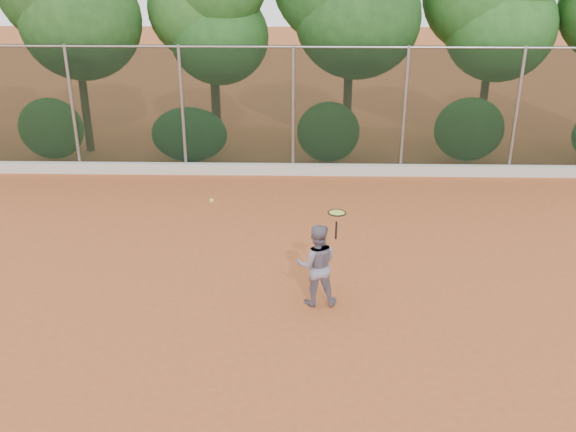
{
  "coord_description": "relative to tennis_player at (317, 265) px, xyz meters",
  "views": [
    {
      "loc": [
        0.25,
        -10.02,
        6.0
      ],
      "look_at": [
        0.0,
        1.0,
        1.25
      ],
      "focal_mm": 40.0,
      "sensor_mm": 36.0,
      "label": 1
    }
  ],
  "objects": [
    {
      "name": "tennis_player",
      "position": [
        0.0,
        0.0,
        0.0
      ],
      "size": [
        0.77,
        0.62,
        1.53
      ],
      "primitive_type": "imported",
      "rotation": [
        0.0,
        0.0,
        3.19
      ],
      "color": "slate",
      "rests_on": "ground"
    },
    {
      "name": "foliage_backdrop",
      "position": [
        -1.07,
        9.01,
        3.64
      ],
      "size": [
        23.7,
        3.63,
        7.55
      ],
      "color": "#422919",
      "rests_on": "ground"
    },
    {
      "name": "concrete_curb",
      "position": [
        -0.53,
        6.85,
        -0.61
      ],
      "size": [
        24.0,
        0.2,
        0.3
      ],
      "primitive_type": "cube",
      "color": "silver",
      "rests_on": "ground"
    },
    {
      "name": "tennis_racket",
      "position": [
        0.32,
        -0.1,
        1.0
      ],
      "size": [
        0.39,
        0.39,
        0.53
      ],
      "color": "black",
      "rests_on": "ground"
    },
    {
      "name": "chainlink_fence",
      "position": [
        -0.53,
        7.03,
        1.1
      ],
      "size": [
        24.09,
        0.09,
        3.5
      ],
      "color": "black",
      "rests_on": "ground"
    },
    {
      "name": "tennis_ball_in_flight",
      "position": [
        -1.83,
        0.24,
        1.1
      ],
      "size": [
        0.07,
        0.07,
        0.07
      ],
      "color": "yellow",
      "rests_on": "ground"
    },
    {
      "name": "ground",
      "position": [
        -0.53,
        0.03,
        -0.76
      ],
      "size": [
        80.0,
        80.0,
        0.0
      ],
      "primitive_type": "plane",
      "color": "#AA5328",
      "rests_on": "ground"
    }
  ]
}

